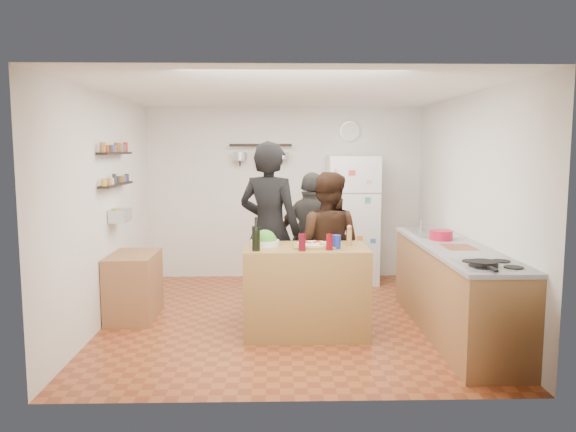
{
  "coord_description": "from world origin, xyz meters",
  "views": [
    {
      "loc": [
        -0.15,
        -6.14,
        1.9
      ],
      "look_at": [
        0.0,
        0.1,
        1.15
      ],
      "focal_mm": 35.0,
      "sensor_mm": 36.0,
      "label": 1
    }
  ],
  "objects_px": {
    "prep_island": "(306,290)",
    "person_center": "(327,245)",
    "red_bowl": "(441,235)",
    "wine_bottle": "(256,238)",
    "counter_run": "(454,291)",
    "skillet": "(483,264)",
    "wall_clock": "(350,131)",
    "salad_bowl": "(265,243)",
    "person_back": "(312,240)",
    "person_left": "(270,230)",
    "side_table": "(134,286)",
    "pepper_mill": "(349,237)",
    "fridge": "(352,219)",
    "salt_canister": "(337,242)"
  },
  "relations": [
    {
      "from": "prep_island",
      "to": "person_center",
      "type": "xyz_separation_m",
      "value": [
        0.26,
        0.57,
        0.37
      ]
    },
    {
      "from": "red_bowl",
      "to": "wine_bottle",
      "type": "bearing_deg",
      "value": -164.64
    },
    {
      "from": "counter_run",
      "to": "red_bowl",
      "type": "xyz_separation_m",
      "value": [
        -0.05,
        0.36,
        0.52
      ]
    },
    {
      "from": "skillet",
      "to": "wall_clock",
      "type": "height_order",
      "value": "wall_clock"
    },
    {
      "from": "salad_bowl",
      "to": "person_back",
      "type": "relative_size",
      "value": 0.18
    },
    {
      "from": "person_left",
      "to": "side_table",
      "type": "bearing_deg",
      "value": 24.52
    },
    {
      "from": "pepper_mill",
      "to": "person_left",
      "type": "relative_size",
      "value": 0.08
    },
    {
      "from": "person_center",
      "to": "red_bowl",
      "type": "height_order",
      "value": "person_center"
    },
    {
      "from": "prep_island",
      "to": "side_table",
      "type": "relative_size",
      "value": 1.56
    },
    {
      "from": "pepper_mill",
      "to": "counter_run",
      "type": "height_order",
      "value": "pepper_mill"
    },
    {
      "from": "person_back",
      "to": "red_bowl",
      "type": "bearing_deg",
      "value": -174.58
    },
    {
      "from": "salad_bowl",
      "to": "fridge",
      "type": "height_order",
      "value": "fridge"
    },
    {
      "from": "pepper_mill",
      "to": "wall_clock",
      "type": "bearing_deg",
      "value": 82.56
    },
    {
      "from": "prep_island",
      "to": "counter_run",
      "type": "relative_size",
      "value": 0.48
    },
    {
      "from": "person_left",
      "to": "person_back",
      "type": "bearing_deg",
      "value": -118.73
    },
    {
      "from": "person_left",
      "to": "person_center",
      "type": "height_order",
      "value": "person_left"
    },
    {
      "from": "pepper_mill",
      "to": "side_table",
      "type": "relative_size",
      "value": 0.21
    },
    {
      "from": "wine_bottle",
      "to": "salt_canister",
      "type": "distance_m",
      "value": 0.81
    },
    {
      "from": "salad_bowl",
      "to": "skillet",
      "type": "relative_size",
      "value": 1.25
    },
    {
      "from": "fridge",
      "to": "side_table",
      "type": "relative_size",
      "value": 2.25
    },
    {
      "from": "wine_bottle",
      "to": "red_bowl",
      "type": "distance_m",
      "value": 2.06
    },
    {
      "from": "pepper_mill",
      "to": "side_table",
      "type": "distance_m",
      "value": 2.5
    },
    {
      "from": "salad_bowl",
      "to": "person_center",
      "type": "distance_m",
      "value": 0.87
    },
    {
      "from": "salad_bowl",
      "to": "wall_clock",
      "type": "relative_size",
      "value": 1.0
    },
    {
      "from": "side_table",
      "to": "pepper_mill",
      "type": "bearing_deg",
      "value": -12.74
    },
    {
      "from": "wall_clock",
      "to": "person_back",
      "type": "bearing_deg",
      "value": -112.03
    },
    {
      "from": "salad_bowl",
      "to": "wine_bottle",
      "type": "relative_size",
      "value": 1.24
    },
    {
      "from": "salad_bowl",
      "to": "red_bowl",
      "type": "height_order",
      "value": "red_bowl"
    },
    {
      "from": "person_back",
      "to": "fridge",
      "type": "xyz_separation_m",
      "value": [
        0.65,
        1.28,
        0.09
      ]
    },
    {
      "from": "side_table",
      "to": "red_bowl",
      "type": "bearing_deg",
      "value": -4.36
    },
    {
      "from": "prep_island",
      "to": "fridge",
      "type": "xyz_separation_m",
      "value": [
        0.78,
        2.26,
        0.45
      ]
    },
    {
      "from": "person_left",
      "to": "red_bowl",
      "type": "bearing_deg",
      "value": -164.37
    },
    {
      "from": "person_center",
      "to": "fridge",
      "type": "bearing_deg",
      "value": -86.86
    },
    {
      "from": "side_table",
      "to": "counter_run",
      "type": "bearing_deg",
      "value": -10.19
    },
    {
      "from": "person_left",
      "to": "red_bowl",
      "type": "distance_m",
      "value": 1.88
    },
    {
      "from": "skillet",
      "to": "counter_run",
      "type": "bearing_deg",
      "value": 84.37
    },
    {
      "from": "prep_island",
      "to": "counter_run",
      "type": "height_order",
      "value": "prep_island"
    },
    {
      "from": "pepper_mill",
      "to": "skillet",
      "type": "height_order",
      "value": "pepper_mill"
    },
    {
      "from": "prep_island",
      "to": "wine_bottle",
      "type": "relative_size",
      "value": 5.18
    },
    {
      "from": "salad_bowl",
      "to": "pepper_mill",
      "type": "relative_size",
      "value": 1.78
    },
    {
      "from": "wine_bottle",
      "to": "fridge",
      "type": "height_order",
      "value": "fridge"
    },
    {
      "from": "person_left",
      "to": "red_bowl",
      "type": "height_order",
      "value": "person_left"
    },
    {
      "from": "salad_bowl",
      "to": "side_table",
      "type": "relative_size",
      "value": 0.37
    },
    {
      "from": "salt_canister",
      "to": "counter_run",
      "type": "relative_size",
      "value": 0.05
    },
    {
      "from": "pepper_mill",
      "to": "fridge",
      "type": "xyz_separation_m",
      "value": [
        0.33,
        2.21,
        -0.09
      ]
    },
    {
      "from": "person_back",
      "to": "wall_clock",
      "type": "xyz_separation_m",
      "value": [
        0.65,
        1.61,
        1.34
      ]
    },
    {
      "from": "salad_bowl",
      "to": "wall_clock",
      "type": "bearing_deg",
      "value": 64.71
    },
    {
      "from": "prep_island",
      "to": "red_bowl",
      "type": "xyz_separation_m",
      "value": [
        1.48,
        0.32,
        0.52
      ]
    },
    {
      "from": "salt_canister",
      "to": "wall_clock",
      "type": "height_order",
      "value": "wall_clock"
    },
    {
      "from": "salt_canister",
      "to": "wine_bottle",
      "type": "bearing_deg",
      "value": -172.87
    }
  ]
}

